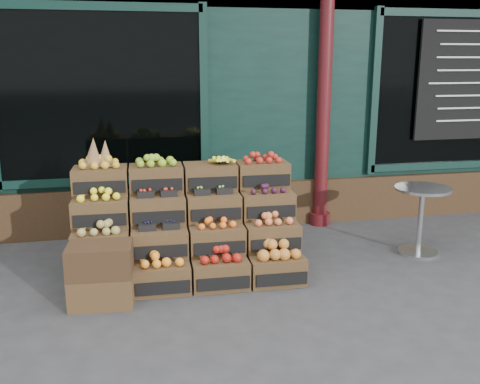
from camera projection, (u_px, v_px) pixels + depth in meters
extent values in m
plane|color=#363638|center=(276.00, 294.00, 5.11)|extent=(60.00, 60.00, 0.00)
cube|color=black|center=(198.00, 47.00, 9.46)|extent=(12.00, 6.00, 4.80)
cube|color=black|center=(230.00, 114.00, 6.88)|extent=(12.00, 0.12, 3.00)
cube|color=#382616|center=(231.00, 205.00, 7.10)|extent=(12.00, 0.18, 0.60)
cube|color=black|center=(101.00, 96.00, 6.43)|extent=(2.40, 0.06, 2.00)
cube|color=black|center=(457.00, 91.00, 7.41)|extent=(2.40, 0.06, 2.00)
cylinder|color=#471013|center=(324.00, 106.00, 6.91)|extent=(0.18, 0.18, 3.20)
cube|color=black|center=(461.00, 81.00, 7.30)|extent=(1.30, 0.04, 1.60)
cube|color=#4B341D|center=(101.00, 281.00, 5.07)|extent=(0.56, 0.40, 0.28)
cube|color=black|center=(99.00, 293.00, 4.88)|extent=(0.51, 0.03, 0.12)
cube|color=#A61F18|center=(99.00, 263.00, 5.02)|extent=(0.45, 0.30, 0.09)
cube|color=#4B341D|center=(161.00, 277.00, 5.17)|extent=(0.56, 0.40, 0.28)
cube|color=black|center=(162.00, 288.00, 4.98)|extent=(0.51, 0.03, 0.12)
cube|color=orange|center=(161.00, 259.00, 5.12)|extent=(0.45, 0.30, 0.10)
cube|color=#4B341D|center=(220.00, 273.00, 5.27)|extent=(0.56, 0.40, 0.28)
cube|color=black|center=(223.00, 284.00, 5.08)|extent=(0.51, 0.03, 0.12)
cube|color=#A31910|center=(220.00, 255.00, 5.22)|extent=(0.45, 0.30, 0.10)
cube|color=#4B341D|center=(276.00, 269.00, 5.36)|extent=(0.56, 0.40, 0.28)
cube|color=black|center=(281.00, 280.00, 5.18)|extent=(0.51, 0.03, 0.12)
cube|color=#C6782A|center=(277.00, 250.00, 5.32)|extent=(0.45, 0.30, 0.13)
cube|color=#4B341D|center=(101.00, 246.00, 5.22)|extent=(0.56, 0.40, 0.28)
cube|color=black|center=(99.00, 256.00, 5.04)|extent=(0.51, 0.03, 0.12)
cube|color=#9A8B49|center=(99.00, 228.00, 5.18)|extent=(0.45, 0.30, 0.09)
cube|color=#4B341D|center=(160.00, 242.00, 5.32)|extent=(0.56, 0.40, 0.28)
cube|color=black|center=(160.00, 252.00, 5.13)|extent=(0.51, 0.03, 0.12)
cube|color=#131337|center=(159.00, 228.00, 5.29)|extent=(0.45, 0.30, 0.03)
cube|color=#4B341D|center=(216.00, 239.00, 5.42)|extent=(0.56, 0.40, 0.28)
cube|color=black|center=(219.00, 248.00, 5.23)|extent=(0.51, 0.03, 0.12)
cube|color=orange|center=(216.00, 222.00, 5.38)|extent=(0.45, 0.30, 0.07)
cube|color=#4B341D|center=(271.00, 236.00, 5.52)|extent=(0.56, 0.40, 0.28)
cube|color=black|center=(276.00, 245.00, 5.33)|extent=(0.51, 0.03, 0.12)
cube|color=orange|center=(272.00, 219.00, 5.48)|extent=(0.45, 0.30, 0.09)
cube|color=#4B341D|center=(101.00, 212.00, 5.38)|extent=(0.56, 0.40, 0.28)
cube|color=black|center=(99.00, 221.00, 5.19)|extent=(0.51, 0.03, 0.12)
cube|color=yellow|center=(99.00, 195.00, 5.34)|extent=(0.45, 0.30, 0.09)
cube|color=#4B341D|center=(158.00, 209.00, 5.48)|extent=(0.56, 0.40, 0.28)
cube|color=black|center=(159.00, 218.00, 5.29)|extent=(0.51, 0.03, 0.12)
cube|color=red|center=(157.00, 195.00, 5.44)|extent=(0.45, 0.30, 0.04)
cube|color=#4B341D|center=(213.00, 207.00, 5.58)|extent=(0.56, 0.40, 0.28)
cube|color=black|center=(216.00, 215.00, 5.39)|extent=(0.51, 0.03, 0.12)
cube|color=#85B541|center=(213.00, 192.00, 5.54)|extent=(0.45, 0.30, 0.03)
cube|color=#4B341D|center=(267.00, 204.00, 5.68)|extent=(0.56, 0.40, 0.28)
cube|color=black|center=(271.00, 212.00, 5.49)|extent=(0.51, 0.03, 0.12)
cube|color=#321126|center=(267.00, 188.00, 5.63)|extent=(0.45, 0.30, 0.07)
cube|color=#4B341D|center=(100.00, 180.00, 5.54)|extent=(0.56, 0.40, 0.28)
cube|color=black|center=(99.00, 188.00, 5.35)|extent=(0.51, 0.03, 0.12)
cube|color=gold|center=(99.00, 163.00, 5.49)|extent=(0.45, 0.30, 0.09)
cube|color=#4B341D|center=(156.00, 178.00, 5.63)|extent=(0.56, 0.40, 0.28)
cube|color=black|center=(157.00, 185.00, 5.45)|extent=(0.51, 0.03, 0.12)
cube|color=#83AF25|center=(156.00, 161.00, 5.59)|extent=(0.45, 0.30, 0.09)
cube|color=#4B341D|center=(210.00, 176.00, 5.73)|extent=(0.56, 0.40, 0.28)
cube|color=black|center=(213.00, 183.00, 5.55)|extent=(0.51, 0.03, 0.12)
cube|color=yellow|center=(210.00, 160.00, 5.69)|extent=(0.45, 0.30, 0.08)
cube|color=#4B341D|center=(262.00, 174.00, 5.83)|extent=(0.56, 0.40, 0.28)
cube|color=black|center=(266.00, 181.00, 5.64)|extent=(0.51, 0.03, 0.12)
cube|color=#AB271A|center=(262.00, 158.00, 5.79)|extent=(0.45, 0.30, 0.08)
cube|color=#382616|center=(189.00, 266.00, 5.44)|extent=(2.28, 0.46, 0.28)
cube|color=#382616|center=(187.00, 246.00, 5.63)|extent=(2.28, 0.46, 0.55)
cube|color=#382616|center=(185.00, 227.00, 5.82)|extent=(2.28, 0.46, 0.83)
cone|color=olive|center=(93.00, 152.00, 5.45)|extent=(0.19, 0.19, 0.32)
cone|color=olive|center=(105.00, 153.00, 5.52)|extent=(0.17, 0.17, 0.28)
cube|color=#4B341D|center=(102.00, 289.00, 4.88)|extent=(0.60, 0.44, 0.29)
cube|color=#382616|center=(100.00, 260.00, 4.82)|extent=(0.60, 0.44, 0.29)
cylinder|color=silver|center=(418.00, 252.00, 6.19)|extent=(0.46, 0.46, 0.03)
cylinder|color=silver|center=(420.00, 221.00, 6.10)|extent=(0.06, 0.06, 0.75)
cylinder|color=silver|center=(423.00, 189.00, 6.00)|extent=(0.62, 0.62, 0.03)
imported|color=#154C1C|center=(95.00, 151.00, 7.13)|extent=(0.75, 0.52, 1.99)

